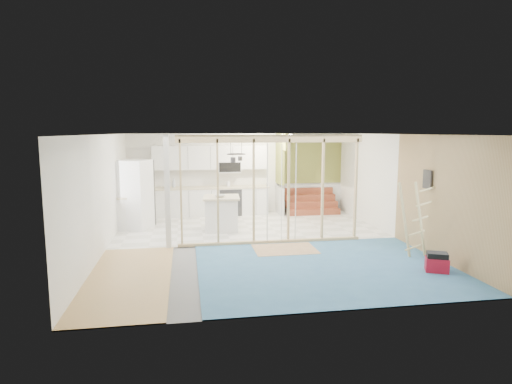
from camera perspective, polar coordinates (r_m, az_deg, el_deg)
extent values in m
cube|color=slate|center=(10.27, 0.36, -6.96)|extent=(7.00, 8.00, 0.01)
cube|color=white|center=(9.92, 0.37, 7.70)|extent=(7.00, 8.00, 0.01)
cube|color=white|center=(13.94, -2.44, 2.45)|extent=(7.00, 0.01, 2.60)
cube|color=white|center=(6.17, 6.71, -4.76)|extent=(7.00, 0.01, 2.60)
cube|color=white|center=(10.03, -19.74, -0.22)|extent=(0.01, 8.00, 2.60)
cube|color=white|center=(11.15, 18.39, 0.63)|extent=(0.01, 8.00, 2.60)
cube|color=white|center=(12.19, -1.25, -4.51)|extent=(7.00, 4.00, 0.02)
cube|color=teal|center=(8.64, 9.31, -9.92)|extent=(5.00, 4.00, 0.02)
cube|color=tan|center=(8.28, -16.59, -10.97)|extent=(1.50, 4.00, 0.02)
cube|color=tan|center=(9.79, 3.87, -7.62)|extent=(1.40, 1.00, 0.01)
cube|color=tan|center=(9.97, 2.08, 7.12)|extent=(4.40, 0.09, 0.18)
cube|color=tan|center=(10.31, 2.01, -6.62)|extent=(4.40, 0.09, 0.06)
cube|color=silver|center=(9.88, -11.73, -0.04)|extent=(0.12, 0.14, 2.60)
cube|color=tan|center=(9.87, -9.99, 0.00)|extent=(0.04, 0.09, 2.40)
cube|color=tan|center=(9.89, -5.12, 0.12)|extent=(0.04, 0.09, 2.40)
cube|color=tan|center=(9.99, -0.32, 0.22)|extent=(0.04, 0.09, 2.40)
cube|color=tan|center=(10.16, 4.37, 0.33)|extent=(0.04, 0.09, 2.40)
cube|color=tan|center=(10.39, 8.87, 0.43)|extent=(0.04, 0.09, 2.40)
cube|color=tan|center=(10.68, 13.16, 0.52)|extent=(0.04, 0.09, 2.40)
cylinder|color=silver|center=(10.03, 1.52, -0.21)|extent=(0.02, 0.02, 2.35)
cylinder|color=silver|center=(10.23, 5.32, -0.08)|extent=(0.02, 0.02, 2.35)
cylinder|color=silver|center=(10.13, 3.43, -0.14)|extent=(0.02, 0.02, 2.35)
cube|color=white|center=(13.68, -6.01, -1.33)|extent=(3.60, 0.60, 0.88)
cube|color=beige|center=(13.61, -6.03, 0.60)|extent=(3.66, 0.64, 0.05)
cube|color=white|center=(12.66, -16.15, -2.37)|extent=(0.60, 1.60, 0.88)
cube|color=beige|center=(12.59, -16.23, -0.28)|extent=(0.64, 1.64, 0.05)
cube|color=white|center=(13.64, -6.12, 4.60)|extent=(3.60, 0.34, 0.75)
cube|color=white|center=(13.67, -3.58, 3.38)|extent=(0.72, 0.38, 0.36)
cube|color=black|center=(13.48, -3.50, 3.32)|extent=(0.68, 0.02, 0.30)
cube|color=olive|center=(13.68, 3.21, 4.44)|extent=(0.10, 0.90, 1.60)
cube|color=silver|center=(13.83, 3.17, -1.15)|extent=(0.10, 0.90, 0.90)
cube|color=olive|center=(12.98, 3.91, 6.67)|extent=(0.10, 0.50, 0.50)
cube|color=olive|center=(14.37, 7.14, 4.36)|extent=(2.20, 0.04, 1.60)
cube|color=silver|center=(14.51, 7.05, -0.77)|extent=(2.20, 0.04, 0.90)
cube|color=brown|center=(13.83, 7.73, -2.69)|extent=(1.70, 0.26, 0.20)
cube|color=brown|center=(14.04, 7.43, -1.69)|extent=(1.70, 0.26, 0.20)
cube|color=brown|center=(14.25, 7.15, -0.73)|extent=(1.70, 0.26, 0.20)
cube|color=brown|center=(14.47, 6.87, 0.21)|extent=(1.70, 0.26, 0.20)
torus|color=black|center=(11.77, -2.66, 5.07)|extent=(0.52, 0.52, 0.02)
cylinder|color=black|center=(11.74, -3.40, 6.28)|extent=(0.01, 0.01, 0.50)
cylinder|color=black|center=(11.78, -1.94, 6.30)|extent=(0.01, 0.01, 0.50)
cylinder|color=#333438|center=(11.67, -3.08, 4.31)|extent=(0.14, 0.14, 0.14)
cylinder|color=#333438|center=(11.89, -2.14, 4.48)|extent=(0.12, 0.12, 0.12)
cube|color=tan|center=(9.43, 23.92, -0.94)|extent=(0.02, 4.00, 2.60)
cube|color=#333438|center=(9.87, 21.89, 1.59)|extent=(0.04, 0.30, 0.40)
cylinder|color=#FFEABF|center=(13.14, 4.19, 7.51)|extent=(0.32, 0.32, 0.08)
cube|color=white|center=(12.13, -15.99, -0.37)|extent=(1.05, 1.04, 1.90)
cube|color=#333438|center=(12.09, -14.10, -0.33)|extent=(0.30, 0.71, 1.86)
cube|color=white|center=(11.59, -4.63, -3.06)|extent=(0.92, 0.92, 0.87)
cube|color=beige|center=(11.50, -4.65, -0.72)|extent=(1.03, 1.03, 0.05)
imported|color=beige|center=(11.36, -4.85, -0.53)|extent=(0.32, 0.32, 0.07)
imported|color=silver|center=(13.61, -10.91, 1.24)|extent=(0.14, 0.14, 0.30)
imported|color=white|center=(13.68, -3.70, 1.21)|extent=(0.11, 0.11, 0.21)
cube|color=#A20E22|center=(8.94, 22.97, -8.96)|extent=(0.50, 0.45, 0.29)
cube|color=black|center=(8.89, 23.04, -7.76)|extent=(0.45, 0.40, 0.10)
cube|color=#C9BB7B|center=(9.49, 19.20, -3.58)|extent=(0.39, 0.09, 1.62)
cube|color=#C9BB7B|center=(9.66, 21.06, -3.46)|extent=(0.39, 0.09, 1.62)
cube|color=#C9BB7B|center=(9.73, 20.20, -6.97)|extent=(0.39, 0.09, 0.11)
cube|color=#C9BB7B|center=(9.69, 20.63, -5.16)|extent=(0.39, 0.09, 0.11)
cube|color=#C9BB7B|center=(9.65, 21.05, -3.33)|extent=(0.39, 0.09, 0.11)
cube|color=#C9BB7B|center=(9.63, 21.48, -1.50)|extent=(0.39, 0.09, 0.11)
cube|color=#C9BB7B|center=(9.62, 21.91, 0.35)|extent=(0.39, 0.09, 0.11)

